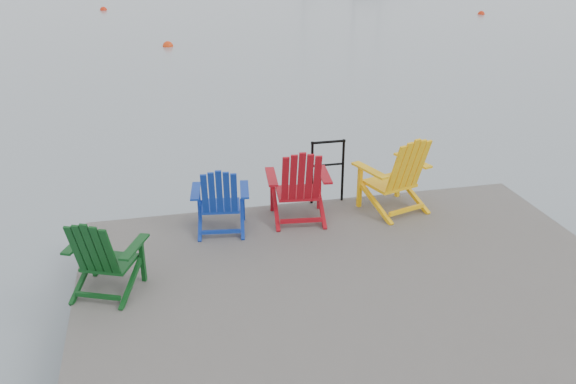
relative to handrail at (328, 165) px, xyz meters
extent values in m
plane|color=gray|center=(-0.25, -2.45, -1.04)|extent=(400.00, 400.00, 0.00)
cube|color=#2C2927|center=(-0.25, -2.45, -0.64)|extent=(6.00, 5.00, 0.20)
cylinder|color=black|center=(-2.95, -0.25, -1.34)|extent=(0.26, 0.26, 1.20)
cylinder|color=black|center=(-0.25, -0.25, -1.34)|extent=(0.26, 0.26, 1.20)
cylinder|color=black|center=(2.45, -0.25, -1.34)|extent=(0.26, 0.26, 1.20)
cylinder|color=black|center=(-0.22, 0.00, -0.09)|extent=(0.04, 0.04, 0.90)
cylinder|color=black|center=(0.22, 0.00, -0.09)|extent=(0.04, 0.04, 0.90)
cylinder|color=black|center=(0.00, 0.00, 0.34)|extent=(0.48, 0.04, 0.04)
cylinder|color=black|center=(0.00, 0.00, 0.01)|extent=(0.44, 0.03, 0.03)
cube|color=#0A3C13|center=(-2.85, -1.61, -0.24)|extent=(0.62, 0.59, 0.04)
cube|color=#0A3C13|center=(-3.04, -1.33, -0.29)|extent=(0.06, 0.06, 0.51)
cube|color=#0A3C13|center=(-2.51, -1.56, -0.29)|extent=(0.06, 0.06, 0.51)
cube|color=#0A3C13|center=(-3.14, -1.51, -0.02)|extent=(0.32, 0.56, 0.03)
cube|color=#0A3C13|center=(-2.57, -1.75, -0.02)|extent=(0.32, 0.56, 0.03)
cube|color=#0A3C13|center=(-2.97, -1.89, 0.06)|extent=(0.51, 0.39, 0.63)
cube|color=#0E2E96|center=(-1.53, -0.45, -0.25)|extent=(0.53, 0.48, 0.04)
cube|color=#0E2E96|center=(-1.79, -0.24, -0.29)|extent=(0.05, 0.05, 0.50)
cube|color=#0E2E96|center=(-1.23, -0.32, -0.29)|extent=(0.05, 0.05, 0.50)
cube|color=#0E2E96|center=(-1.84, -0.43, -0.03)|extent=(0.18, 0.56, 0.02)
cube|color=#0E2E96|center=(-1.23, -0.51, -0.03)|extent=(0.18, 0.56, 0.02)
cube|color=#0E2E96|center=(-1.57, -0.74, 0.05)|extent=(0.47, 0.29, 0.61)
cube|color=#9E0B15|center=(-0.51, -0.35, -0.21)|extent=(0.59, 0.54, 0.04)
cube|color=#9E0B15|center=(-0.80, -0.12, -0.26)|extent=(0.06, 0.06, 0.57)
cube|color=#9E0B15|center=(-0.17, -0.19, -0.26)|extent=(0.06, 0.06, 0.57)
cube|color=#9E0B15|center=(-0.85, -0.33, 0.04)|extent=(0.19, 0.63, 0.03)
cube|color=#9E0B15|center=(-0.17, -0.41, 0.04)|extent=(0.19, 0.63, 0.03)
cube|color=#9E0B15|center=(-0.54, -0.68, 0.13)|extent=(0.52, 0.31, 0.70)
cube|color=#FFB80E|center=(0.77, -0.35, -0.19)|extent=(0.70, 0.66, 0.04)
cube|color=#FFB80E|center=(0.39, -0.25, -0.24)|extent=(0.07, 0.07, 0.60)
cube|color=#FFB80E|center=(1.03, -0.05, -0.24)|extent=(0.07, 0.07, 0.60)
cube|color=#FFB80E|center=(0.43, -0.48, 0.08)|extent=(0.32, 0.66, 0.03)
cube|color=#FFB80E|center=(1.13, -0.26, 0.08)|extent=(0.32, 0.66, 0.03)
cube|color=#FFB80E|center=(0.88, -0.68, 0.17)|extent=(0.59, 0.42, 0.74)
sphere|color=red|center=(-1.55, 15.52, -1.04)|extent=(0.39, 0.39, 0.39)
sphere|color=red|center=(-4.38, 26.91, -1.04)|extent=(0.37, 0.37, 0.37)
sphere|color=red|center=(14.12, 21.03, -1.04)|extent=(0.35, 0.35, 0.35)
camera|label=1|loc=(-2.25, -7.46, 3.00)|focal=38.00mm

